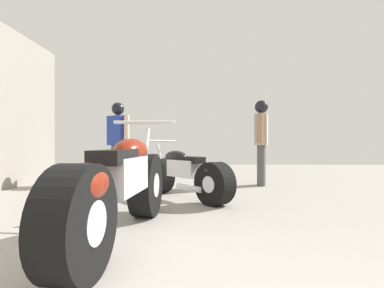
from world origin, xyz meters
The scene contains 5 objects.
ground_plane centered at (0.00, 3.09, 0.00)m, with size 15.84×15.84×0.00m, color gray.
motorcycle_maroon_cruiser centered at (-0.49, 2.00, 0.45)m, with size 0.68×2.30×1.07m.
motorcycle_black_naked centered at (-0.03, 3.89, 0.36)m, with size 1.41×1.56×0.88m.
mechanic_in_blue centered at (-1.47, 5.51, 0.99)m, with size 0.58×0.47×1.66m.
mechanic_with_helmet centered at (1.40, 5.32, 1.00)m, with size 0.35×0.65×1.67m.
Camera 1 is at (0.16, -0.47, 0.82)m, focal length 27.62 mm.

